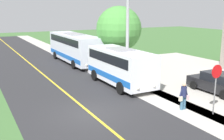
% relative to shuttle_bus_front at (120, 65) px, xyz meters
% --- Properties ---
extents(ground_plane, '(120.00, 120.00, 0.00)m').
position_rel_shuttle_bus_front_xyz_m(ground_plane, '(4.50, 4.47, -1.59)').
color(ground_plane, '#3D6633').
extents(road_surface, '(8.00, 100.00, 0.01)m').
position_rel_shuttle_bus_front_xyz_m(road_surface, '(4.50, 4.47, -1.59)').
color(road_surface, '#28282B').
rests_on(road_surface, ground).
extents(sidewalk, '(2.40, 100.00, 0.01)m').
position_rel_shuttle_bus_front_xyz_m(sidewalk, '(-0.70, 4.47, -1.59)').
color(sidewalk, '#B2ADA3').
rests_on(sidewalk, ground).
extents(road_centre_line, '(0.16, 100.00, 0.00)m').
position_rel_shuttle_bus_front_xyz_m(road_centre_line, '(4.50, 4.47, -1.58)').
color(road_centre_line, gold).
rests_on(road_centre_line, ground).
extents(shuttle_bus_front, '(2.65, 7.18, 2.90)m').
position_rel_shuttle_bus_front_xyz_m(shuttle_bus_front, '(0.00, 0.00, 0.00)').
color(shuttle_bus_front, white).
rests_on(shuttle_bus_front, ground).
extents(transit_bus_rear, '(2.77, 10.32, 3.25)m').
position_rel_shuttle_bus_front_xyz_m(transit_bus_rear, '(-0.06, -10.38, 0.18)').
color(transit_bus_rear, silver).
rests_on(transit_bus_rear, ground).
extents(pedestrian_with_bags, '(0.72, 0.34, 1.63)m').
position_rel_shuttle_bus_front_xyz_m(pedestrian_with_bags, '(-0.61, 6.49, -0.73)').
color(pedestrian_with_bags, '#335972').
rests_on(pedestrian_with_bags, ground).
extents(stop_sign, '(0.76, 0.07, 2.88)m').
position_rel_shuttle_bus_front_xyz_m(stop_sign, '(-1.60, 7.89, 0.37)').
color(stop_sign, slate).
rests_on(stop_sign, ground).
extents(street_light_pole, '(1.97, 0.24, 7.15)m').
position_rel_shuttle_bus_front_xyz_m(street_light_pole, '(-0.36, 0.21, 2.38)').
color(street_light_pole, '#9E9EA3').
rests_on(street_light_pole, ground).
extents(parked_car_near, '(2.02, 4.40, 1.45)m').
position_rel_shuttle_bus_front_xyz_m(parked_car_near, '(-5.16, 5.07, -0.91)').
color(parked_car_near, black).
rests_on(parked_car_near, ground).
extents(tree_curbside, '(4.44, 4.44, 6.17)m').
position_rel_shuttle_bus_front_xyz_m(tree_curbside, '(-2.90, -5.39, 2.35)').
color(tree_curbside, brown).
rests_on(tree_curbside, ground).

